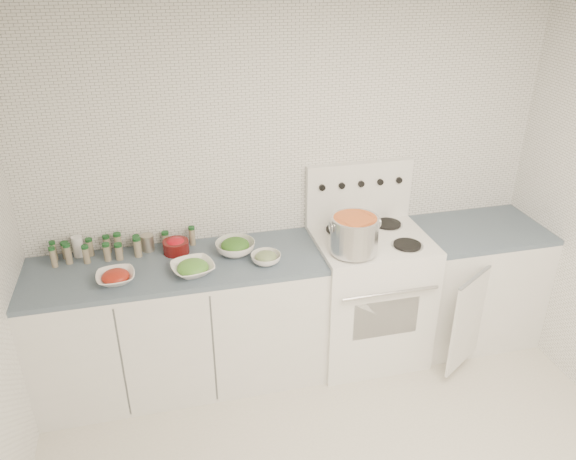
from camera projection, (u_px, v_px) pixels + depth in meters
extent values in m
cube|color=white|center=(291.00, 182.00, 3.80)|extent=(3.50, 0.02, 2.50)
cube|color=white|center=(398.00, 0.00, 1.92)|extent=(3.50, 3.00, 0.02)
cube|color=white|center=(182.00, 325.00, 3.72)|extent=(1.85, 0.62, 0.86)
cube|color=#46586A|center=(175.00, 267.00, 3.51)|extent=(1.85, 0.62, 0.03)
cube|color=white|center=(368.00, 297.00, 3.97)|extent=(0.76, 0.65, 0.92)
cube|color=black|center=(386.00, 318.00, 3.67)|extent=(0.45, 0.01, 0.28)
cylinder|color=silver|center=(391.00, 293.00, 3.54)|extent=(0.65, 0.02, 0.02)
cube|color=white|center=(372.00, 239.00, 3.76)|extent=(0.76, 0.65, 0.01)
cube|color=white|center=(359.00, 192.00, 3.91)|extent=(0.76, 0.06, 0.43)
cylinder|color=silver|center=(355.00, 252.00, 3.58)|extent=(0.21, 0.21, 0.01)
cylinder|color=black|center=(355.00, 251.00, 3.57)|extent=(0.18, 0.18, 0.01)
cylinder|color=silver|center=(407.00, 245.00, 3.65)|extent=(0.21, 0.21, 0.01)
cylinder|color=black|center=(407.00, 245.00, 3.65)|extent=(0.18, 0.18, 0.01)
cylinder|color=silver|center=(339.00, 230.00, 3.85)|extent=(0.21, 0.21, 0.01)
cylinder|color=black|center=(339.00, 229.00, 3.85)|extent=(0.18, 0.18, 0.01)
cylinder|color=silver|center=(388.00, 224.00, 3.93)|extent=(0.21, 0.21, 0.01)
cylinder|color=black|center=(388.00, 223.00, 3.93)|extent=(0.18, 0.18, 0.01)
cylinder|color=black|center=(322.00, 187.00, 3.79)|extent=(0.04, 0.02, 0.04)
cylinder|color=black|center=(342.00, 186.00, 3.82)|extent=(0.04, 0.02, 0.04)
cylinder|color=black|center=(361.00, 184.00, 3.85)|extent=(0.04, 0.02, 0.04)
cylinder|color=black|center=(380.00, 182.00, 3.88)|extent=(0.04, 0.02, 0.04)
cylinder|color=black|center=(399.00, 180.00, 3.91)|extent=(0.04, 0.02, 0.04)
cube|color=white|center=(471.00, 284.00, 4.17)|extent=(0.89, 0.62, 0.86)
cube|color=#46586A|center=(480.00, 230.00, 3.97)|extent=(0.89, 0.62, 0.03)
cube|color=white|center=(468.00, 322.00, 3.75)|extent=(0.35, 0.23, 0.70)
cylinder|color=silver|center=(354.00, 234.00, 3.52)|extent=(0.30, 0.30, 0.23)
cylinder|color=#C6501B|center=(355.00, 220.00, 3.47)|extent=(0.27, 0.27, 0.03)
torus|color=silver|center=(331.00, 227.00, 3.45)|extent=(0.01, 0.07, 0.07)
torus|color=silver|center=(379.00, 222.00, 3.52)|extent=(0.01, 0.07, 0.07)
imported|color=white|center=(116.00, 278.00, 3.31)|extent=(0.24, 0.24, 0.06)
ellipsoid|color=#B4350F|center=(115.00, 276.00, 3.31)|extent=(0.16, 0.16, 0.07)
imported|color=white|center=(193.00, 269.00, 3.40)|extent=(0.31, 0.31, 0.06)
ellipsoid|color=#45882C|center=(193.00, 267.00, 3.39)|extent=(0.18, 0.18, 0.08)
imported|color=white|center=(235.00, 248.00, 3.62)|extent=(0.33, 0.33, 0.08)
ellipsoid|color=#255C1A|center=(235.00, 245.00, 3.61)|extent=(0.18, 0.18, 0.08)
imported|color=white|center=(266.00, 259.00, 3.51)|extent=(0.25, 0.25, 0.06)
ellipsoid|color=#264D1F|center=(266.00, 256.00, 3.51)|extent=(0.14, 0.14, 0.06)
cylinder|color=#520F0E|center=(176.00, 247.00, 3.62)|extent=(0.17, 0.17, 0.08)
ellipsoid|color=#AC0C1F|center=(176.00, 242.00, 3.61)|extent=(0.12, 0.12, 0.06)
cylinder|color=white|center=(78.00, 246.00, 3.57)|extent=(0.09, 0.09, 0.14)
cylinder|color=#A09787|center=(148.00, 243.00, 3.65)|extent=(0.08, 0.08, 0.11)
cylinder|color=gray|center=(54.00, 252.00, 3.53)|extent=(0.04, 0.04, 0.11)
cylinder|color=#14461C|center=(52.00, 243.00, 3.50)|extent=(0.04, 0.04, 0.02)
cylinder|color=gray|center=(66.00, 251.00, 3.56)|extent=(0.05, 0.05, 0.10)
cylinder|color=#14461C|center=(64.00, 243.00, 3.53)|extent=(0.05, 0.05, 0.02)
cylinder|color=gray|center=(90.00, 248.00, 3.59)|extent=(0.04, 0.04, 0.10)
cylinder|color=#14461C|center=(88.00, 240.00, 3.56)|extent=(0.04, 0.04, 0.02)
cylinder|color=gray|center=(107.00, 245.00, 3.62)|extent=(0.04, 0.04, 0.10)
cylinder|color=#14461C|center=(106.00, 237.00, 3.59)|extent=(0.04, 0.04, 0.02)
cylinder|color=gray|center=(118.00, 244.00, 3.62)|extent=(0.05, 0.05, 0.12)
cylinder|color=#14461C|center=(117.00, 235.00, 3.59)|extent=(0.05, 0.05, 0.02)
cylinder|color=gray|center=(137.00, 244.00, 3.65)|extent=(0.04, 0.04, 0.09)
cylinder|color=#14461C|center=(136.00, 237.00, 3.63)|extent=(0.05, 0.05, 0.02)
cylinder|color=gray|center=(166.00, 240.00, 3.70)|extent=(0.05, 0.05, 0.09)
cylinder|color=#14461C|center=(165.00, 233.00, 3.68)|extent=(0.05, 0.05, 0.02)
cylinder|color=gray|center=(192.00, 237.00, 3.71)|extent=(0.04, 0.04, 0.11)
cylinder|color=#14461C|center=(191.00, 228.00, 3.68)|extent=(0.04, 0.04, 0.02)
cylinder|color=gray|center=(54.00, 258.00, 3.45)|extent=(0.04, 0.04, 0.12)
cylinder|color=#14461C|center=(51.00, 249.00, 3.42)|extent=(0.04, 0.04, 0.02)
cylinder|color=gray|center=(68.00, 255.00, 3.49)|extent=(0.04, 0.04, 0.12)
cylinder|color=#14461C|center=(66.00, 245.00, 3.46)|extent=(0.05, 0.05, 0.02)
cylinder|color=gray|center=(86.00, 256.00, 3.50)|extent=(0.04, 0.04, 0.10)
cylinder|color=#14461C|center=(85.00, 247.00, 3.47)|extent=(0.04, 0.04, 0.02)
cylinder|color=gray|center=(107.00, 253.00, 3.53)|extent=(0.04, 0.04, 0.10)
cylinder|color=#14461C|center=(106.00, 245.00, 3.50)|extent=(0.05, 0.05, 0.02)
cylinder|color=gray|center=(119.00, 253.00, 3.54)|extent=(0.05, 0.05, 0.09)
cylinder|color=#14461C|center=(118.00, 245.00, 3.52)|extent=(0.05, 0.05, 0.02)
cylinder|color=gray|center=(138.00, 248.00, 3.57)|extent=(0.05, 0.05, 0.12)
cylinder|color=#14461C|center=(136.00, 239.00, 3.54)|extent=(0.05, 0.05, 0.02)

